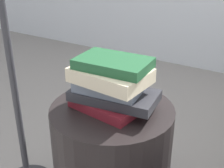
# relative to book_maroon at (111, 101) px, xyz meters

# --- Properties ---
(book_maroon) EXTENTS (0.26, 0.23, 0.04)m
(book_maroon) POSITION_rel_book_maroon_xyz_m (0.00, 0.00, 0.00)
(book_maroon) COLOR maroon
(book_maroon) RESTS_ON side_table
(book_charcoal) EXTENTS (0.32, 0.19, 0.03)m
(book_charcoal) POSITION_rel_book_maroon_xyz_m (0.02, -0.02, 0.04)
(book_charcoal) COLOR #28282D
(book_charcoal) RESTS_ON book_maroon
(book_slate) EXTENTS (0.24, 0.19, 0.04)m
(book_slate) POSITION_rel_book_maroon_xyz_m (0.00, -0.00, 0.07)
(book_slate) COLOR slate
(book_slate) RESTS_ON book_charcoal
(book_cream) EXTENTS (0.27, 0.19, 0.05)m
(book_cream) POSITION_rel_book_maroon_xyz_m (0.01, -0.02, 0.11)
(book_cream) COLOR beige
(book_cream) RESTS_ON book_slate
(book_forest) EXTENTS (0.25, 0.17, 0.03)m
(book_forest) POSITION_rel_book_maroon_xyz_m (0.02, -0.02, 0.15)
(book_forest) COLOR #1E512D
(book_forest) RESTS_ON book_cream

